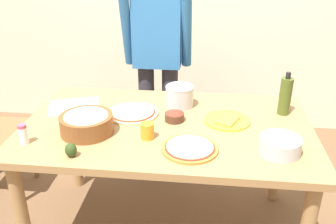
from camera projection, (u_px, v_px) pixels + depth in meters
name	position (u px, v px, depth m)	size (l,w,h in m)	color
dining_table	(167.00, 138.00, 2.10)	(1.60, 0.96, 0.76)	#A37A4C
person_cook	(158.00, 53.00, 2.68)	(0.49, 0.25, 1.62)	#2D2D38
pizza_raw_on_board	(132.00, 113.00, 2.17)	(0.30, 0.30, 0.02)	beige
pizza_cooked_on_tray	(190.00, 148.00, 1.81)	(0.28, 0.28, 0.02)	#C67A33
plate_with_slice	(227.00, 120.00, 2.08)	(0.26, 0.26, 0.02)	gold
popcorn_bowl	(87.00, 122.00, 1.95)	(0.28, 0.28, 0.11)	brown
mixing_bowl_steel	(280.00, 145.00, 1.77)	(0.20, 0.20, 0.08)	#B7B7BC
small_sauce_bowl	(175.00, 116.00, 2.09)	(0.11, 0.11, 0.06)	#4C2D1E
olive_oil_bottle	(285.00, 96.00, 2.13)	(0.07, 0.07, 0.26)	#47561E
steel_pot	(180.00, 96.00, 2.26)	(0.17, 0.17, 0.13)	#B7B7BC
cup_orange	(147.00, 131.00, 1.90)	(0.07, 0.07, 0.09)	orange
salt_shaker	(23.00, 134.00, 1.84)	(0.04, 0.04, 0.11)	white
cutting_board_white	(74.00, 106.00, 2.26)	(0.30, 0.22, 0.01)	white
avocado	(71.00, 150.00, 1.74)	(0.06, 0.06, 0.07)	#2D4219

